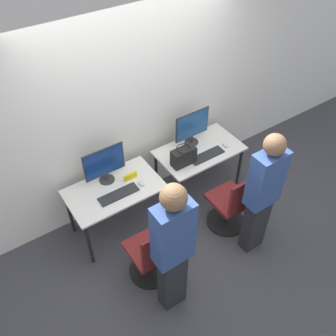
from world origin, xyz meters
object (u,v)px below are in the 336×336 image
at_px(person_left, 173,247).
at_px(monitor_right, 192,127).
at_px(monitor_left, 104,164).
at_px(mouse_left, 141,183).
at_px(keyboard_right, 207,155).
at_px(office_chair_right, 231,205).
at_px(mouse_right, 225,145).
at_px(person_right, 263,192).
at_px(keyboard_left, 119,194).
at_px(handbag, 183,156).
at_px(office_chair_left, 152,256).

height_order(person_left, monitor_right, person_left).
relative_size(monitor_left, mouse_left, 5.45).
bearing_deg(keyboard_right, office_chair_right, -95.62).
bearing_deg(mouse_left, monitor_right, 17.52).
relative_size(mouse_right, person_right, 0.05).
distance_m(keyboard_left, handbag, 0.90).
xyz_separation_m(keyboard_left, mouse_left, (0.29, -0.00, 0.01)).
bearing_deg(keyboard_left, keyboard_right, -1.67).
relative_size(keyboard_left, person_right, 0.28).
bearing_deg(keyboard_right, mouse_left, 177.96).
bearing_deg(monitor_left, keyboard_right, -14.67).
bearing_deg(mouse_right, monitor_right, 135.94).
bearing_deg(person_left, keyboard_left, 90.37).
height_order(keyboard_left, mouse_right, mouse_right).
relative_size(monitor_left, keyboard_left, 1.07).
xyz_separation_m(keyboard_right, mouse_right, (0.31, 0.02, 0.01)).
bearing_deg(keyboard_right, person_left, -140.14).
relative_size(monitor_left, person_left, 0.28).
relative_size(mouse_left, handbag, 0.30).
xyz_separation_m(monitor_left, mouse_left, (0.29, -0.29, -0.23)).
bearing_deg(person_right, office_chair_right, 94.38).
xyz_separation_m(mouse_left, handbag, (0.60, 0.02, 0.10)).
bearing_deg(person_left, keyboard_right, 39.86).
relative_size(mouse_left, keyboard_right, 0.20).
xyz_separation_m(mouse_left, office_chair_right, (0.87, -0.62, -0.35)).
bearing_deg(keyboard_right, handbag, 170.38).
height_order(person_left, handbag, person_left).
distance_m(monitor_right, mouse_right, 0.49).
height_order(keyboard_left, person_left, person_left).
distance_m(monitor_left, handbag, 0.94).
bearing_deg(keyboard_left, monitor_left, 90.00).
height_order(monitor_left, mouse_left, monitor_left).
distance_m(person_left, office_chair_right, 1.36).
distance_m(monitor_left, monitor_right, 1.22).
xyz_separation_m(monitor_right, office_chair_right, (-0.06, -0.91, -0.58)).
bearing_deg(person_right, person_left, -177.02).
xyz_separation_m(monitor_right, mouse_right, (0.31, -0.30, -0.23)).
height_order(keyboard_left, office_chair_right, office_chair_right).
xyz_separation_m(monitor_left, mouse_right, (1.53, -0.30, -0.23)).
bearing_deg(keyboard_right, monitor_right, 90.00).
bearing_deg(mouse_right, office_chair_right, -121.48).
distance_m(monitor_right, office_chair_right, 1.08).
distance_m(office_chair_left, mouse_right, 1.71).
xyz_separation_m(office_chair_left, mouse_right, (1.53, 0.67, 0.35)).
relative_size(monitor_left, handbag, 1.64).
bearing_deg(person_left, person_right, 2.98).
bearing_deg(person_left, monitor_left, 90.29).
height_order(office_chair_left, handbag, handbag).
bearing_deg(mouse_left, monitor_left, 135.76).
bearing_deg(office_chair_left, handbag, 37.92).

